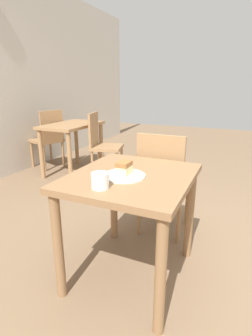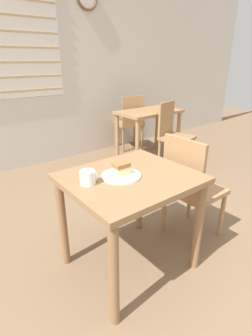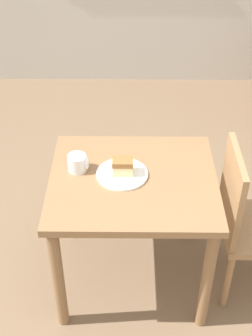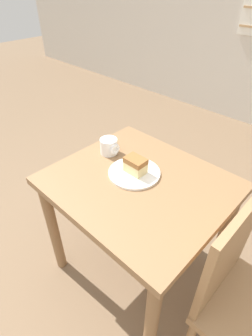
# 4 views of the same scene
# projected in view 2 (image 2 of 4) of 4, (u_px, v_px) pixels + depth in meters

# --- Properties ---
(ground_plane) EXTENTS (14.00, 14.00, 0.00)m
(ground_plane) POSITION_uv_depth(u_px,v_px,m) (182.00, 310.00, 1.64)
(ground_plane) COLOR #7A6047
(wall_back) EXTENTS (10.00, 0.10, 2.80)m
(wall_back) POSITION_uv_depth(u_px,v_px,m) (6.00, 63.00, 3.30)
(wall_back) COLOR beige
(wall_back) RESTS_ON ground_plane
(dining_table_near) EXTENTS (0.84, 0.74, 0.74)m
(dining_table_near) POSITION_uv_depth(u_px,v_px,m) (130.00, 193.00, 1.78)
(dining_table_near) COLOR olive
(dining_table_near) RESTS_ON ground_plane
(dining_table_far) EXTENTS (0.95, 0.58, 0.74)m
(dining_table_far) POSITION_uv_depth(u_px,v_px,m) (149.00, 120.00, 4.00)
(dining_table_far) COLOR #9E754C
(dining_table_far) RESTS_ON ground_plane
(chair_near_window) EXTENTS (0.41, 0.41, 0.92)m
(chair_near_window) POSITION_uv_depth(u_px,v_px,m) (190.00, 186.00, 2.15)
(chair_near_window) COLOR #9E754C
(chair_near_window) RESTS_ON ground_plane
(chair_far_corner) EXTENTS (0.50, 0.50, 0.92)m
(chair_far_corner) POSITION_uv_depth(u_px,v_px,m) (173.00, 133.00, 3.70)
(chair_far_corner) COLOR #9E754C
(chair_far_corner) RESTS_ON ground_plane
(chair_far_opposite) EXTENTS (0.51, 0.51, 0.92)m
(chair_far_opposite) POSITION_uv_depth(u_px,v_px,m) (131.00, 121.00, 4.42)
(chair_far_opposite) COLOR #9E754C
(chair_far_opposite) RESTS_ON ground_plane
(plate) EXTENTS (0.26, 0.26, 0.01)m
(plate) POSITION_uv_depth(u_px,v_px,m) (121.00, 176.00, 1.72)
(plate) COLOR white
(plate) RESTS_ON dining_table_near
(cake_slice) EXTENTS (0.10, 0.07, 0.08)m
(cake_slice) POSITION_uv_depth(u_px,v_px,m) (121.00, 169.00, 1.70)
(cake_slice) COLOR beige
(cake_slice) RESTS_ON plate
(coffee_mug) EXTENTS (0.10, 0.10, 0.09)m
(coffee_mug) POSITION_uv_depth(u_px,v_px,m) (88.00, 177.00, 1.60)
(coffee_mug) COLOR white
(coffee_mug) RESTS_ON dining_table_near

